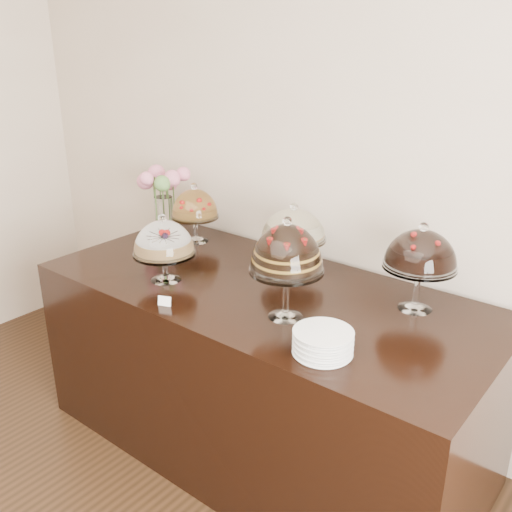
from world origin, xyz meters
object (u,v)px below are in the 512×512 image
Objects in this scene: cake_stand_choco_layer at (287,252)px; cake_stand_fruit_tart at (195,206)px; cake_stand_cheesecake at (293,227)px; plate_stack at (323,343)px; flower_vase at (162,189)px; cake_stand_sugar_sponge at (164,241)px; display_counter at (262,370)px; cake_stand_dark_choco at (421,253)px.

cake_stand_fruit_tart is (-0.96, 0.44, -0.09)m from cake_stand_choco_layer.
cake_stand_cheesecake is 1.58× the size of plate_stack.
cake_stand_cheesecake is 0.85m from plate_stack.
cake_stand_fruit_tart is at bearing 154.24° from plate_stack.
flower_vase reaches higher than cake_stand_cheesecake.
cake_stand_choco_layer is 0.41m from plate_stack.
cake_stand_sugar_sponge reaches higher than plate_stack.
cake_stand_choco_layer is (0.68, 0.05, 0.09)m from cake_stand_sugar_sponge.
cake_stand_cheesecake is at bearing 50.68° from cake_stand_sugar_sponge.
flower_vase is at bearing 157.72° from plate_stack.
cake_stand_cheesecake is at bearing 121.90° from cake_stand_choco_layer.
cake_stand_choco_layer is at bearing -24.75° from cake_stand_fruit_tart.
cake_stand_dark_choco is at bearing 21.19° from display_counter.
cake_stand_fruit_tart reaches higher than cake_stand_sugar_sponge.
plate_stack is at bearing -6.41° from cake_stand_sugar_sponge.
flower_vase reaches higher than plate_stack.
cake_stand_sugar_sponge is 1.51× the size of plate_stack.
display_counter is 1.26m from flower_vase.
display_counter is at bearing -84.52° from cake_stand_cheesecake.
cake_stand_choco_layer is at bearing -58.10° from cake_stand_cheesecake.
display_counter is at bearing -21.47° from cake_stand_fruit_tart.
plate_stack is (0.97, -0.11, -0.15)m from cake_stand_sugar_sponge.
cake_stand_fruit_tart is at bearing -179.54° from cake_stand_cheesecake.
cake_stand_fruit_tart is (-0.71, 0.28, 0.66)m from display_counter.
cake_stand_dark_choco reaches higher than flower_vase.
flower_vase is (-0.57, 0.52, 0.05)m from cake_stand_sugar_sponge.
flower_vase is at bearing 162.87° from display_counter.
cake_stand_fruit_tart reaches higher than plate_stack.
cake_stand_cheesecake is at bearing 177.33° from cake_stand_dark_choco.
cake_stand_sugar_sponge is 0.69m from cake_stand_choco_layer.
cake_stand_choco_layer is at bearing 4.14° from cake_stand_sugar_sponge.
cake_stand_sugar_sponge is at bearing -156.78° from cake_stand_dark_choco.
flower_vase is (-1.00, 0.31, 0.70)m from display_counter.
cake_stand_cheesecake reaches higher than cake_stand_fruit_tart.
display_counter is 0.81m from cake_stand_sugar_sponge.
cake_stand_sugar_sponge is 0.87× the size of flower_vase.
cake_stand_cheesecake is (0.41, 0.50, 0.02)m from cake_stand_sugar_sponge.
display_counter is 1.00m from cake_stand_fruit_tart.
cake_stand_sugar_sponge is at bearing -129.32° from cake_stand_cheesecake.
display_counter is at bearing 146.93° from cake_stand_choco_layer.
display_counter is 5.56× the size of cake_stand_dark_choco.
cake_stand_dark_choco is (0.65, 0.25, 0.71)m from display_counter.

